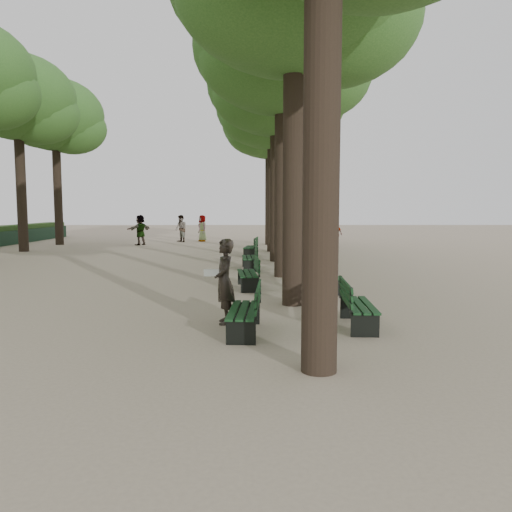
{
  "coord_description": "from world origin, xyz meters",
  "views": [
    {
      "loc": [
        0.57,
        -9.05,
        2.37
      ],
      "look_at": [
        0.6,
        3.0,
        1.2
      ],
      "focal_mm": 35.0,
      "sensor_mm": 36.0,
      "label": 1
    }
  ],
  "objects": [
    {
      "name": "pedestrian_e",
      "position": [
        -6.71,
        22.66,
        0.96
      ],
      "size": [
        1.36,
        1.68,
        1.93
      ],
      "primitive_type": "imported",
      "rotation": [
        0.0,
        0.0,
        4.09
      ],
      "color": "#262628",
      "rests_on": "ground"
    },
    {
      "name": "bench_right_2",
      "position": [
        2.63,
        10.38,
        0.27
      ],
      "size": [
        0.73,
        1.84,
        0.92
      ],
      "color": "black",
      "rests_on": "ground"
    },
    {
      "name": "bench_left_1",
      "position": [
        0.37,
        5.48,
        0.27
      ],
      "size": [
        0.72,
        1.84,
        0.92
      ],
      "color": "black",
      "rests_on": "ground"
    },
    {
      "name": "bench_left_0",
      "position": [
        0.37,
        0.18,
        0.27
      ],
      "size": [
        0.66,
        1.83,
        0.92
      ],
      "color": "black",
      "rests_on": "ground"
    },
    {
      "name": "bench_left_3",
      "position": [
        0.37,
        15.28,
        0.27
      ],
      "size": [
        0.76,
        1.85,
        0.92
      ],
      "color": "black",
      "rests_on": "ground"
    },
    {
      "name": "pedestrian_b",
      "position": [
        4.02,
        24.86,
        0.76
      ],
      "size": [
        0.95,
        0.86,
        1.52
      ],
      "primitive_type": "imported",
      "rotation": [
        0.0,
        0.0,
        2.45
      ],
      "color": "#262628",
      "rests_on": "ground"
    },
    {
      "name": "tree_central_3",
      "position": [
        1.5,
        13.0,
        7.65
      ],
      "size": [
        6.0,
        6.0,
        9.95
      ],
      "color": "#33261C",
      "rests_on": "ground"
    },
    {
      "name": "man_with_map",
      "position": [
        -0.05,
        1.02,
        0.87
      ],
      "size": [
        0.65,
        0.74,
        1.74
      ],
      "color": "black",
      "rests_on": "ground"
    },
    {
      "name": "tree_far_5",
      "position": [
        -12.0,
        23.0,
        8.14
      ],
      "size": [
        6.0,
        6.0,
        10.45
      ],
      "color": "#33261C",
      "rests_on": "ground"
    },
    {
      "name": "tree_central_4",
      "position": [
        1.5,
        18.0,
        7.65
      ],
      "size": [
        6.0,
        6.0,
        9.95
      ],
      "color": "#33261C",
      "rests_on": "ground"
    },
    {
      "name": "pedestrian_a",
      "position": [
        -4.52,
        25.36,
        0.94
      ],
      "size": [
        0.87,
        0.94,
        1.88
      ],
      "primitive_type": "imported",
      "rotation": [
        0.0,
        0.0,
        5.4
      ],
      "color": "#262628",
      "rests_on": "ground"
    },
    {
      "name": "bench_right_3",
      "position": [
        2.63,
        15.21,
        0.27
      ],
      "size": [
        0.57,
        1.8,
        0.92
      ],
      "color": "black",
      "rests_on": "ground"
    },
    {
      "name": "tree_central_5",
      "position": [
        1.5,
        23.0,
        7.65
      ],
      "size": [
        6.0,
        6.0,
        9.95
      ],
      "color": "#33261C",
      "rests_on": "ground"
    },
    {
      "name": "bench_right_0",
      "position": [
        2.63,
        0.69,
        0.27
      ],
      "size": [
        0.66,
        1.83,
        0.92
      ],
      "color": "black",
      "rests_on": "ground"
    },
    {
      "name": "tree_far_4",
      "position": [
        -12.0,
        18.0,
        8.14
      ],
      "size": [
        6.0,
        6.0,
        10.45
      ],
      "color": "#33261C",
      "rests_on": "ground"
    },
    {
      "name": "pedestrian_c",
      "position": [
        5.44,
        20.93,
        0.8
      ],
      "size": [
        0.84,
        0.93,
        1.61
      ],
      "primitive_type": "imported",
      "rotation": [
        0.0,
        0.0,
        5.39
      ],
      "color": "#262628",
      "rests_on": "ground"
    },
    {
      "name": "bench_right_1",
      "position": [
        2.63,
        5.03,
        0.27
      ],
      "size": [
        0.65,
        1.82,
        0.92
      ],
      "color": "black",
      "rests_on": "ground"
    },
    {
      "name": "ground",
      "position": [
        0.0,
        0.0,
        0.0
      ],
      "size": [
        120.0,
        120.0,
        0.0
      ],
      "primitive_type": "plane",
      "color": "tan",
      "rests_on": "ground"
    },
    {
      "name": "bench_left_2",
      "position": [
        0.37,
        10.12,
        0.27
      ],
      "size": [
        0.66,
        1.83,
        0.92
      ],
      "color": "black",
      "rests_on": "ground"
    },
    {
      "name": "pedestrian_d",
      "position": [
        -3.12,
        26.09,
        0.93
      ],
      "size": [
        0.77,
        0.97,
        1.86
      ],
      "primitive_type": "imported",
      "rotation": [
        0.0,
        0.0,
        5.23
      ],
      "color": "#262628",
      "rests_on": "ground"
    },
    {
      "name": "tree_central_2",
      "position": [
        1.5,
        8.0,
        7.65
      ],
      "size": [
        6.0,
        6.0,
        9.95
      ],
      "color": "#33261C",
      "rests_on": "ground"
    }
  ]
}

